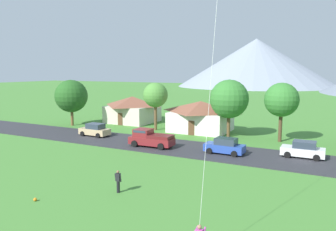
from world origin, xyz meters
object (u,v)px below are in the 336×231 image
(house_left_center, at_px, (133,109))
(tree_near_left, at_px, (71,96))
(tree_left_of_center, at_px, (155,95))
(watcher_person, at_px, (118,181))
(pickup_truck_maroon_west_side, at_px, (150,138))
(parked_car_white_west_end, at_px, (303,150))
(soccer_ball, at_px, (35,199))
(parked_car_blue_mid_east, at_px, (225,146))
(tree_near_right, at_px, (229,99))
(parked_car_tan_east_end, at_px, (95,130))
(house_leftmost, at_px, (201,116))
(tree_center, at_px, (282,100))

(house_left_center, height_order, tree_near_left, tree_near_left)
(tree_near_left, relative_size, tree_left_of_center, 1.04)
(tree_near_left, relative_size, watcher_person, 4.39)
(house_left_center, relative_size, pickup_truck_maroon_west_side, 1.50)
(parked_car_white_west_end, bearing_deg, house_left_center, 157.61)
(tree_left_of_center, xyz_separation_m, pickup_truck_maroon_west_side, (4.84, -9.80, -4.14))
(soccer_ball, bearing_deg, parked_car_blue_mid_east, 67.27)
(parked_car_white_west_end, bearing_deg, tree_near_right, 145.51)
(house_left_center, height_order, tree_near_right, tree_near_right)
(parked_car_tan_east_end, bearing_deg, tree_left_of_center, 57.52)
(house_left_center, distance_m, parked_car_blue_mid_east, 25.01)
(house_left_center, distance_m, tree_near_right, 19.25)
(tree_left_of_center, distance_m, tree_near_right, 11.17)
(tree_near_right, bearing_deg, parked_car_blue_mid_east, -75.23)
(house_left_center, height_order, pickup_truck_maroon_west_side, house_left_center)
(tree_near_left, xyz_separation_m, parked_car_tan_east_end, (9.06, -5.32, -3.88))
(pickup_truck_maroon_west_side, bearing_deg, parked_car_white_west_end, 10.26)
(house_leftmost, height_order, tree_left_of_center, tree_left_of_center)
(tree_left_of_center, bearing_deg, soccer_ball, -77.82)
(parked_car_tan_east_end, bearing_deg, house_left_center, 100.03)
(house_leftmost, height_order, tree_center, tree_center)
(house_left_center, bearing_deg, parked_car_white_west_end, -22.39)
(tree_center, bearing_deg, pickup_truck_maroon_west_side, -142.31)
(tree_near_right, distance_m, watcher_person, 23.73)
(house_left_center, xyz_separation_m, watcher_person, (17.25, -28.17, -1.42))
(house_leftmost, relative_size, tree_near_left, 1.19)
(house_leftmost, bearing_deg, parked_car_tan_east_end, -137.98)
(parked_car_blue_mid_east, relative_size, parked_car_tan_east_end, 1.00)
(parked_car_tan_east_end, height_order, watcher_person, parked_car_tan_east_end)
(tree_left_of_center, bearing_deg, pickup_truck_maroon_west_side, -63.72)
(pickup_truck_maroon_west_side, bearing_deg, parked_car_blue_mid_east, 5.14)
(tree_near_right, xyz_separation_m, pickup_truck_maroon_west_side, (-6.34, -9.77, -4.04))
(pickup_truck_maroon_west_side, xyz_separation_m, soccer_ball, (1.05, -17.49, -0.94))
(tree_near_left, height_order, tree_center, tree_center)
(house_leftmost, height_order, tree_near_left, tree_near_left)
(tree_center, bearing_deg, house_leftmost, 169.54)
(parked_car_white_west_end, relative_size, soccer_ball, 17.59)
(house_left_center, bearing_deg, pickup_truck_maroon_west_side, -50.44)
(parked_car_tan_east_end, bearing_deg, tree_near_right, 25.82)
(tree_center, height_order, watcher_person, tree_center)
(tree_near_right, xyz_separation_m, parked_car_white_west_end, (9.94, -6.83, -4.24))
(parked_car_white_west_end, xyz_separation_m, parked_car_blue_mid_east, (-7.57, -2.16, 0.00))
(tree_center, relative_size, parked_car_tan_east_end, 1.74)
(parked_car_white_west_end, bearing_deg, pickup_truck_maroon_west_side, -169.74)
(parked_car_tan_east_end, xyz_separation_m, watcher_person, (15.01, -15.49, 0.01))
(house_leftmost, distance_m, parked_car_white_west_end, 17.49)
(tree_near_right, bearing_deg, tree_near_left, -174.33)
(tree_center, height_order, pickup_truck_maroon_west_side, tree_center)
(tree_near_right, relative_size, parked_car_tan_east_end, 1.81)
(house_left_center, relative_size, parked_car_white_west_end, 1.88)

